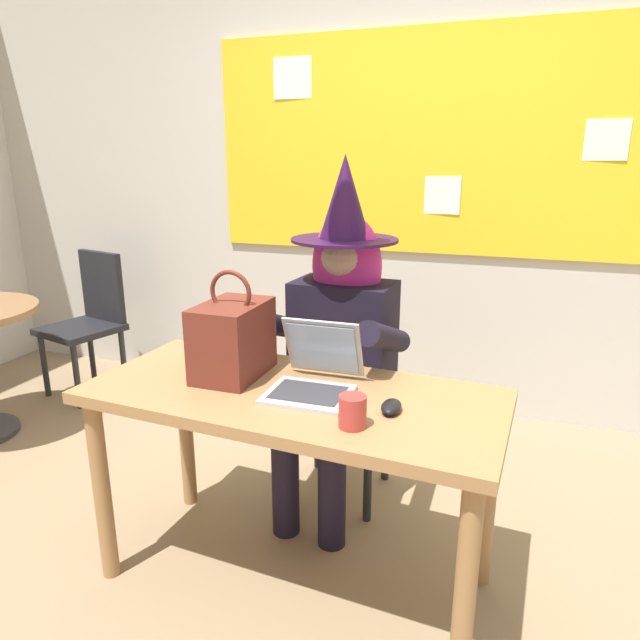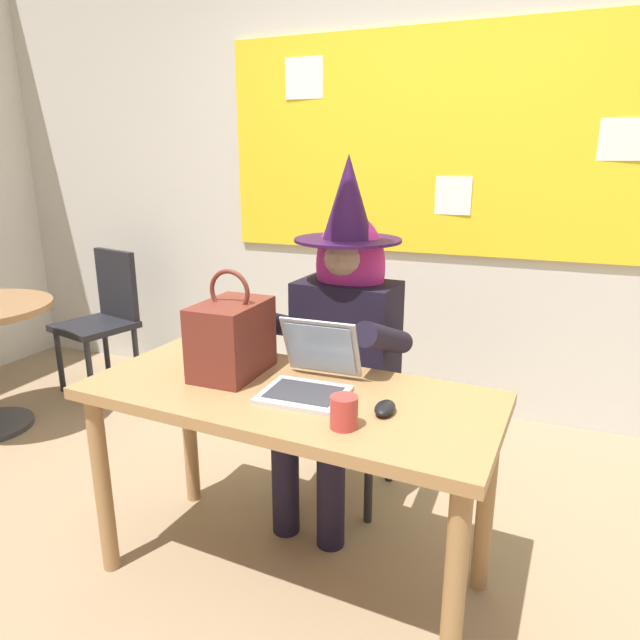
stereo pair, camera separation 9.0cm
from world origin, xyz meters
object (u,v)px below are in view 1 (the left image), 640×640
computer_mouse (391,407)px  laptop (314,376)px  coffee_mug (352,412)px  person_costumed (338,325)px  handbag (233,339)px  chair_at_desk (347,381)px  desk_main (292,419)px  chair_spare_by_window (90,315)px

computer_mouse → laptop: bearing=162.4°
computer_mouse → coffee_mug: 0.16m
person_costumed → laptop: person_costumed is taller
handbag → chair_at_desk: bearing=68.5°
desk_main → chair_spare_by_window: (-1.89, 1.20, -0.12)m
handbag → laptop: bearing=-5.9°
chair_at_desk → chair_spare_by_window: (-1.88, 0.53, -0.00)m
person_costumed → coffee_mug: 0.78m
chair_at_desk → person_costumed: person_costumed is taller
laptop → person_costumed: bearing=97.8°
chair_at_desk → laptop: (0.08, -0.64, 0.27)m
chair_at_desk → computer_mouse: (0.35, -0.72, 0.24)m
laptop → computer_mouse: laptop is taller
desk_main → handbag: bearing=165.3°
chair_spare_by_window → laptop: bearing=73.2°
chair_at_desk → chair_spare_by_window: chair_at_desk is taller
chair_at_desk → laptop: 0.70m
chair_at_desk → coffee_mug: (0.27, -0.85, 0.27)m
handbag → coffee_mug: (0.51, -0.25, -0.09)m
desk_main → coffee_mug: bearing=-35.1°
computer_mouse → chair_spare_by_window: bearing=149.8°
person_costumed → desk_main: bearing=4.6°
desk_main → chair_spare_by_window: size_ratio=1.56×
person_costumed → coffee_mug: person_costumed is taller
desk_main → coffee_mug: coffee_mug is taller
laptop → handbag: 0.33m
desk_main → laptop: (0.07, 0.03, 0.15)m
person_costumed → coffee_mug: bearing=23.9°
computer_mouse → person_costumed: bearing=119.9°
chair_at_desk → laptop: laptop is taller
desk_main → coffee_mug: size_ratio=14.85×
chair_at_desk → computer_mouse: bearing=26.0°
handbag → person_costumed: bearing=64.1°
handbag → coffee_mug: size_ratio=3.98×
person_costumed → chair_spare_by_window: person_costumed is taller
desk_main → chair_spare_by_window: bearing=147.7°
handbag → coffee_mug: bearing=-26.0°
chair_at_desk → handbag: bearing=-21.7°
desk_main → person_costumed: size_ratio=0.95×
chair_at_desk → coffee_mug: size_ratio=9.57×
laptop → coffee_mug: size_ratio=3.41×
coffee_mug → person_costumed: bearing=110.6°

